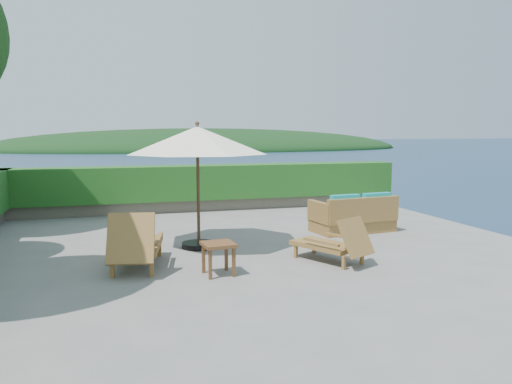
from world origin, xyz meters
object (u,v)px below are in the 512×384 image
object	(u,v)px
patio_umbrella	(197,141)
wicker_loveseat	(354,217)
lounge_left	(136,244)
side_table	(218,248)
lounge_right	(334,243)

from	to	relation	value
patio_umbrella	wicker_loveseat	size ratio (longest dim) A/B	1.70
lounge_left	wicker_loveseat	size ratio (longest dim) A/B	0.96
patio_umbrella	side_table	xyz separation A→B (m)	(-0.03, -2.02, -1.71)
lounge_left	wicker_loveseat	world-z (taller)	lounge_left
wicker_loveseat	lounge_left	bearing A→B (deg)	-167.07
side_table	lounge_left	bearing A→B (deg)	148.84
lounge_left	side_table	bearing A→B (deg)	-20.45
patio_umbrella	lounge_right	distance (m)	3.34
lounge_left	lounge_right	distance (m)	3.49
lounge_right	patio_umbrella	bearing A→B (deg)	113.27
patio_umbrella	lounge_left	distance (m)	2.49
lounge_right	side_table	world-z (taller)	lounge_right
lounge_right	side_table	distance (m)	2.18
patio_umbrella	side_table	distance (m)	2.65
lounge_left	side_table	xyz separation A→B (m)	(1.27, -0.77, 0.01)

